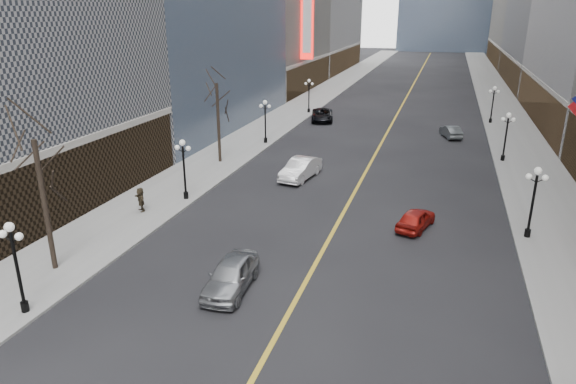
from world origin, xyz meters
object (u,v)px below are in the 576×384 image
Objects in this scene: car_sb_mid at (416,219)px; car_sb_far at (451,132)px; streetlamp_west_3 at (309,92)px; car_nb_far at (322,115)px; streetlamp_east_3 at (493,101)px; car_nb_mid at (301,169)px; car_nb_near at (231,275)px; streetlamp_east_1 at (534,195)px; streetlamp_west_1 at (184,163)px; streetlamp_east_2 at (506,132)px; streetlamp_west_0 at (15,258)px; streetlamp_west_2 at (265,117)px.

car_sb_mid is 27.20m from car_sb_far.
streetlamp_west_3 is 40.12m from car_sb_mid.
streetlamp_east_3 is at bearing -0.54° from car_nb_far.
car_nb_near is at bearing -75.93° from car_nb_mid.
streetlamp_east_1 is at bearing -69.78° from car_nb_far.
car_nb_near is (-15.24, -11.08, -2.08)m from streetlamp_east_1.
streetlamp_east_2 is at bearing 37.33° from streetlamp_west_1.
car_nb_mid is at bearing -120.63° from streetlamp_east_3.
streetlamp_east_1 is 1.00× the size of streetlamp_east_2.
streetlamp_east_3 is at bearing 0.00° from streetlamp_west_3.
streetlamp_west_0 and streetlamp_west_3 have the same top height.
streetlamp_east_3 is 0.94× the size of car_nb_near.
streetlamp_west_0 is 0.94× the size of car_nb_near.
car_nb_far is (2.99, 31.43, -2.11)m from streetlamp_west_1.
car_sb_far is (-4.74, 8.77, -2.22)m from streetlamp_east_2.
car_nb_far is at bearing -49.92° from car_sb_mid.
streetlamp_west_3 is 1.14× the size of car_sb_mid.
streetlamp_west_0 reaches higher than car_nb_near.
car_nb_far reaches higher than car_sb_mid.
streetlamp_east_3 is 1.00× the size of streetlamp_west_0.
streetlamp_east_3 and streetlamp_west_2 have the same top height.
car_sb_far is at bearing 67.04° from car_nb_mid.
streetlamp_east_1 is 1.00× the size of streetlamp_west_2.
streetlamp_west_0 is 1.14× the size of car_sb_mid.
car_sb_far is at bearing -26.09° from streetlamp_west_3.
streetlamp_west_2 is at bearing 102.76° from car_nb_near.
streetlamp_east_1 is at bearing -37.33° from streetlamp_west_2.
streetlamp_east_2 is 1.00× the size of streetlamp_east_3.
streetlamp_east_1 is 18.57m from car_nb_mid.
streetlamp_east_1 reaches higher than car_sb_far.
streetlamp_west_3 is at bearing 90.00° from streetlamp_west_2.
streetlamp_west_0 and streetlamp_west_2 have the same top height.
car_sb_mid is at bearing 48.48° from car_nb_near.
car_nb_mid reaches higher than car_nb_near.
car_sb_far reaches higher than car_sb_mid.
streetlamp_west_2 is at bearing 6.83° from car_sb_far.
car_sb_far is (12.07, 19.17, -0.18)m from car_nb_mid.
streetlamp_west_2 is 1.14× the size of car_sb_mid.
car_nb_mid is at bearing 73.96° from streetlamp_west_0.
streetlamp_east_2 is 10.21m from car_sb_far.
streetlamp_west_1 reaches higher than car_sb_far.
car_sb_far is (18.86, 8.77, -2.22)m from streetlamp_west_2.
streetlamp_east_2 is 0.87× the size of car_nb_mid.
streetlamp_west_1 is 1.00× the size of streetlamp_west_2.
streetlamp_west_0 is (-23.60, -16.00, 0.00)m from streetlamp_east_1.
streetlamp_west_1 is at bearing -108.47° from car_nb_far.
streetlamp_east_3 is at bearing -135.30° from car_sb_far.
car_nb_near reaches higher than car_nb_far.
streetlamp_east_2 is at bearing 90.00° from streetlamp_east_1.
car_nb_far is (-20.61, 31.43, -2.11)m from streetlamp_east_1.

